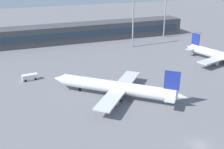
{
  "coord_description": "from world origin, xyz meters",
  "views": [
    {
      "loc": [
        -36.88,
        -41.9,
        37.24
      ],
      "look_at": [
        -5.37,
        40.0,
        3.0
      ],
      "focal_mm": 44.9,
      "sensor_mm": 36.0,
      "label": 1
    }
  ],
  "objects": [
    {
      "name": "ground_plane",
      "position": [
        0.0,
        40.0,
        0.0
      ],
      "size": [
        400.0,
        400.0,
        0.0
      ],
      "primitive_type": "plane",
      "color": "slate"
    },
    {
      "name": "airplane_near",
      "position": [
        -8.33,
        29.25,
        3.2
      ],
      "size": [
        33.93,
        30.85,
        10.49
      ],
      "color": "silver",
      "rests_on": "ground_plane"
    },
    {
      "name": "floodlight_tower_west",
      "position": [
        44.9,
        90.61,
        14.6
      ],
      "size": [
        3.2,
        0.8,
        25.17
      ],
      "color": "gray",
      "rests_on": "ground_plane"
    },
    {
      "name": "terminal_building",
      "position": [
        0.0,
        99.23,
        4.5
      ],
      "size": [
        114.14,
        12.13,
        9.0
      ],
      "color": "#3F4247",
      "rests_on": "ground_plane"
    },
    {
      "name": "service_van_white",
      "position": [
        -31.2,
        52.52,
        1.11
      ],
      "size": [
        5.37,
        2.72,
        2.08
      ],
      "color": "white",
      "rests_on": "ground_plane"
    },
    {
      "name": "floodlight_tower_east",
      "position": [
        20.16,
        78.49,
        14.85
      ],
      "size": [
        3.2,
        0.8,
        25.66
      ],
      "color": "gray",
      "rests_on": "ground_plane"
    }
  ]
}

